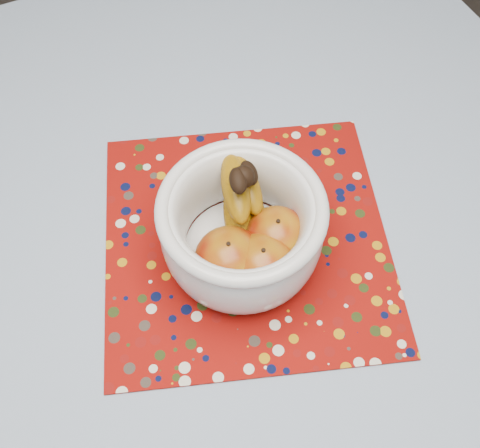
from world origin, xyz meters
The scene contains 4 objects.
table centered at (0.00, 0.00, 0.67)m, with size 1.20×1.20×0.75m.
tablecloth centered at (0.00, 0.00, 0.76)m, with size 1.32×1.32×0.01m, color slate.
placemat centered at (0.10, 0.04, 0.76)m, with size 0.37×0.37×0.00m, color maroon.
fruit_bowl centered at (0.09, 0.02, 0.83)m, with size 0.20×0.20×0.15m.
Camera 1 is at (-0.06, -0.29, 1.41)m, focal length 42.00 mm.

